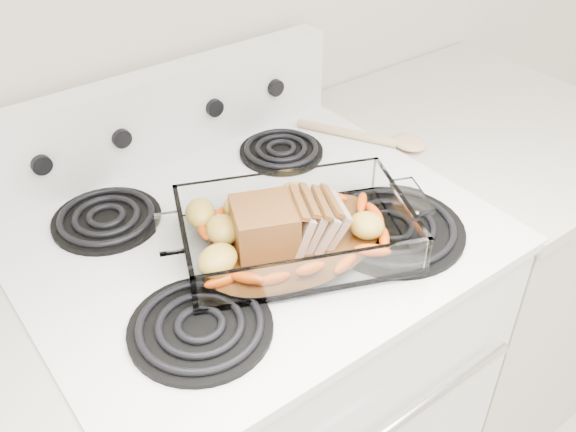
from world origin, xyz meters
TOP-DOWN VIEW (x-y plane):
  - electric_range at (0.00, 1.66)m, footprint 0.78×0.70m
  - counter_right at (0.67, 1.66)m, footprint 0.58×0.68m
  - baking_dish at (0.03, 1.56)m, footprint 0.37×0.24m
  - pork_roast at (0.00, 1.56)m, footprint 0.18×0.10m
  - roast_vegetables at (0.02, 1.59)m, footprint 0.36×0.20m
  - wooden_spoon at (0.38, 1.73)m, footprint 0.17×0.25m

SIDE VIEW (x-z plane):
  - counter_right at x=0.67m, z-range 0.00..0.93m
  - electric_range at x=0.00m, z-range -0.08..1.04m
  - wooden_spoon at x=0.38m, z-range 0.93..0.96m
  - baking_dish at x=0.03m, z-range 0.93..1.00m
  - roast_vegetables at x=0.02m, z-range 0.95..0.99m
  - pork_roast at x=0.00m, z-range 0.95..1.03m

